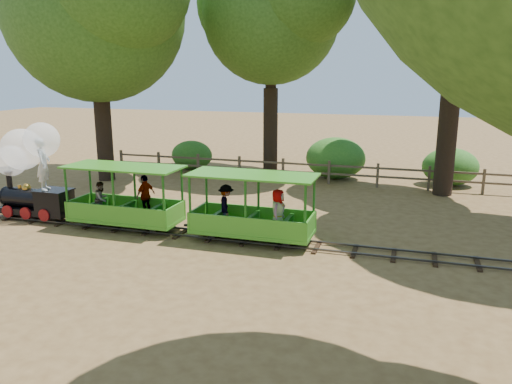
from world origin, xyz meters
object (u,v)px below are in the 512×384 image
(carriage_rear, at_px, (251,214))
(fence, at_px, (306,169))
(locomotive, at_px, (28,164))
(carriage_front, at_px, (126,204))

(carriage_rear, xyz_separation_m, fence, (-0.14, 8.01, -0.21))
(locomotive, xyz_separation_m, carriage_rear, (7.42, -0.08, -0.98))
(carriage_front, relative_size, fence, 0.19)
(carriage_rear, height_order, fence, carriage_rear)
(locomotive, relative_size, carriage_front, 0.91)
(carriage_rear, distance_m, fence, 8.02)
(carriage_front, bearing_deg, fence, 64.32)
(carriage_front, bearing_deg, locomotive, 179.57)
(carriage_front, relative_size, carriage_rear, 1.00)
(locomotive, distance_m, carriage_rear, 7.49)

